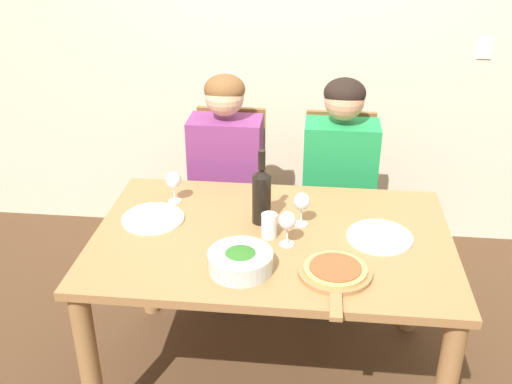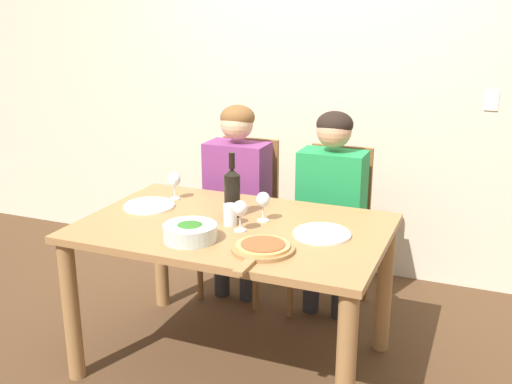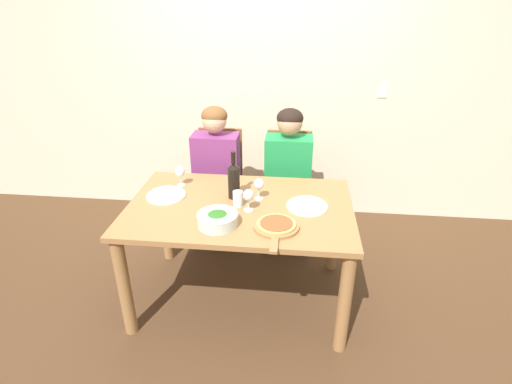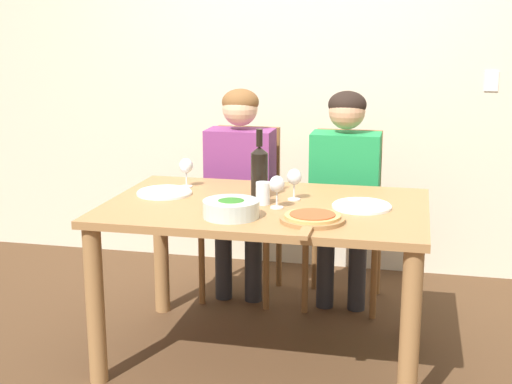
{
  "view_description": "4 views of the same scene",
  "coord_description": "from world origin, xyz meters",
  "px_view_note": "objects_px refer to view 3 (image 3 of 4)",
  "views": [
    {
      "loc": [
        0.16,
        -2.14,
        2.06
      ],
      "look_at": [
        -0.07,
        0.05,
        0.94
      ],
      "focal_mm": 42.0,
      "sensor_mm": 36.0,
      "label": 1
    },
    {
      "loc": [
        1.15,
        -2.52,
        1.78
      ],
      "look_at": [
        0.12,
        0.01,
        0.95
      ],
      "focal_mm": 42.0,
      "sensor_mm": 36.0,
      "label": 2
    },
    {
      "loc": [
        0.35,
        -2.31,
        2.03
      ],
      "look_at": [
        0.1,
        0.05,
        0.85
      ],
      "focal_mm": 28.0,
      "sensor_mm": 36.0,
      "label": 3
    },
    {
      "loc": [
        0.67,
        -3.16,
        1.59
      ],
      "look_at": [
        -0.05,
        0.02,
        0.82
      ],
      "focal_mm": 50.0,
      "sensor_mm": 36.0,
      "label": 4
    }
  ],
  "objects_px": {
    "wine_glass_right": "(259,185)",
    "broccoli_bowl": "(218,219)",
    "dinner_plate_left": "(166,195)",
    "wine_glass_left": "(180,172)",
    "wine_bottle": "(234,180)",
    "water_tumbler": "(238,199)",
    "wine_glass_centre": "(248,196)",
    "chair_left": "(220,183)",
    "person_woman": "(216,165)",
    "dinner_plate_right": "(307,206)",
    "pizza_on_board": "(276,226)",
    "chair_right": "(288,186)",
    "person_man": "(288,168)"
  },
  "relations": [
    {
      "from": "wine_bottle",
      "to": "broccoli_bowl",
      "type": "xyz_separation_m",
      "value": [
        -0.04,
        -0.37,
        -0.09
      ]
    },
    {
      "from": "broccoli_bowl",
      "to": "wine_glass_centre",
      "type": "bearing_deg",
      "value": 50.12
    },
    {
      "from": "dinner_plate_left",
      "to": "dinner_plate_right",
      "type": "relative_size",
      "value": 1.0
    },
    {
      "from": "dinner_plate_left",
      "to": "wine_glass_left",
      "type": "xyz_separation_m",
      "value": [
        0.06,
        0.18,
        0.1
      ]
    },
    {
      "from": "person_woman",
      "to": "water_tumbler",
      "type": "relative_size",
      "value": 11.7
    },
    {
      "from": "chair_left",
      "to": "wine_glass_centre",
      "type": "bearing_deg",
      "value": -67.7
    },
    {
      "from": "wine_glass_right",
      "to": "water_tumbler",
      "type": "distance_m",
      "value": 0.18
    },
    {
      "from": "wine_glass_right",
      "to": "dinner_plate_right",
      "type": "bearing_deg",
      "value": -13.75
    },
    {
      "from": "person_woman",
      "to": "wine_glass_centre",
      "type": "bearing_deg",
      "value": -64.79
    },
    {
      "from": "chair_right",
      "to": "dinner_plate_left",
      "type": "height_order",
      "value": "chair_right"
    },
    {
      "from": "wine_glass_right",
      "to": "broccoli_bowl",
      "type": "bearing_deg",
      "value": -120.35
    },
    {
      "from": "dinner_plate_left",
      "to": "chair_left",
      "type": "bearing_deg",
      "value": 74.0
    },
    {
      "from": "chair_right",
      "to": "person_woman",
      "type": "distance_m",
      "value": 0.65
    },
    {
      "from": "wine_glass_centre",
      "to": "chair_left",
      "type": "bearing_deg",
      "value": 112.3
    },
    {
      "from": "pizza_on_board",
      "to": "wine_glass_left",
      "type": "xyz_separation_m",
      "value": [
        -0.73,
        0.52,
        0.09
      ]
    },
    {
      "from": "person_man",
      "to": "broccoli_bowl",
      "type": "bearing_deg",
      "value": -111.66
    },
    {
      "from": "person_woman",
      "to": "wine_bottle",
      "type": "height_order",
      "value": "person_woman"
    },
    {
      "from": "chair_right",
      "to": "person_man",
      "type": "height_order",
      "value": "person_man"
    },
    {
      "from": "person_woman",
      "to": "broccoli_bowl",
      "type": "xyz_separation_m",
      "value": [
        0.21,
        -0.99,
        0.06
      ]
    },
    {
      "from": "chair_right",
      "to": "pizza_on_board",
      "type": "xyz_separation_m",
      "value": [
        -0.04,
        -1.11,
        0.26
      ]
    },
    {
      "from": "wine_glass_right",
      "to": "wine_glass_centre",
      "type": "height_order",
      "value": "same"
    },
    {
      "from": "broccoli_bowl",
      "to": "wine_glass_left",
      "type": "relative_size",
      "value": 1.64
    },
    {
      "from": "wine_glass_left",
      "to": "water_tumbler",
      "type": "height_order",
      "value": "wine_glass_left"
    },
    {
      "from": "person_woman",
      "to": "wine_glass_right",
      "type": "xyz_separation_m",
      "value": [
        0.42,
        -0.62,
        0.13
      ]
    },
    {
      "from": "wine_bottle",
      "to": "pizza_on_board",
      "type": "height_order",
      "value": "wine_bottle"
    },
    {
      "from": "wine_bottle",
      "to": "dinner_plate_left",
      "type": "distance_m",
      "value": 0.49
    },
    {
      "from": "pizza_on_board",
      "to": "wine_glass_right",
      "type": "distance_m",
      "value": 0.41
    },
    {
      "from": "dinner_plate_right",
      "to": "pizza_on_board",
      "type": "xyz_separation_m",
      "value": [
        -0.19,
        -0.29,
        0.01
      ]
    },
    {
      "from": "chair_right",
      "to": "dinner_plate_left",
      "type": "relative_size",
      "value": 3.65
    },
    {
      "from": "wine_bottle",
      "to": "dinner_plate_left",
      "type": "bearing_deg",
      "value": -175.68
    },
    {
      "from": "wine_glass_right",
      "to": "person_man",
      "type": "bearing_deg",
      "value": 74.0
    },
    {
      "from": "chair_left",
      "to": "wine_glass_centre",
      "type": "xyz_separation_m",
      "value": [
        0.37,
        -0.91,
        0.35
      ]
    },
    {
      "from": "dinner_plate_left",
      "to": "wine_glass_left",
      "type": "relative_size",
      "value": 1.8
    },
    {
      "from": "wine_bottle",
      "to": "broccoli_bowl",
      "type": "distance_m",
      "value": 0.39
    },
    {
      "from": "wine_bottle",
      "to": "water_tumbler",
      "type": "distance_m",
      "value": 0.15
    },
    {
      "from": "broccoli_bowl",
      "to": "water_tumbler",
      "type": "xyz_separation_m",
      "value": [
        0.09,
        0.25,
        0.01
      ]
    },
    {
      "from": "person_woman",
      "to": "water_tumbler",
      "type": "distance_m",
      "value": 0.8
    },
    {
      "from": "person_man",
      "to": "wine_glass_left",
      "type": "height_order",
      "value": "person_man"
    },
    {
      "from": "person_man",
      "to": "dinner_plate_left",
      "type": "relative_size",
      "value": 4.55
    },
    {
      "from": "dinner_plate_left",
      "to": "pizza_on_board",
      "type": "bearing_deg",
      "value": -23.6
    },
    {
      "from": "dinner_plate_right",
      "to": "wine_glass_left",
      "type": "distance_m",
      "value": 0.95
    },
    {
      "from": "chair_left",
      "to": "wine_glass_left",
      "type": "relative_size",
      "value": 6.56
    },
    {
      "from": "person_man",
      "to": "wine_glass_left",
      "type": "bearing_deg",
      "value": -148.33
    },
    {
      "from": "chair_right",
      "to": "wine_glass_centre",
      "type": "bearing_deg",
      "value": -104.12
    },
    {
      "from": "dinner_plate_right",
      "to": "wine_glass_right",
      "type": "height_order",
      "value": "wine_glass_right"
    },
    {
      "from": "wine_bottle",
      "to": "wine_glass_left",
      "type": "bearing_deg",
      "value": 161.13
    },
    {
      "from": "wine_bottle",
      "to": "chair_right",
      "type": "bearing_deg",
      "value": 64.42
    },
    {
      "from": "chair_right",
      "to": "broccoli_bowl",
      "type": "bearing_deg",
      "value": -109.55
    },
    {
      "from": "broccoli_bowl",
      "to": "wine_glass_left",
      "type": "xyz_separation_m",
      "value": [
        -0.37,
        0.52,
        0.07
      ]
    },
    {
      "from": "dinner_plate_right",
      "to": "pizza_on_board",
      "type": "bearing_deg",
      "value": -122.72
    }
  ]
}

